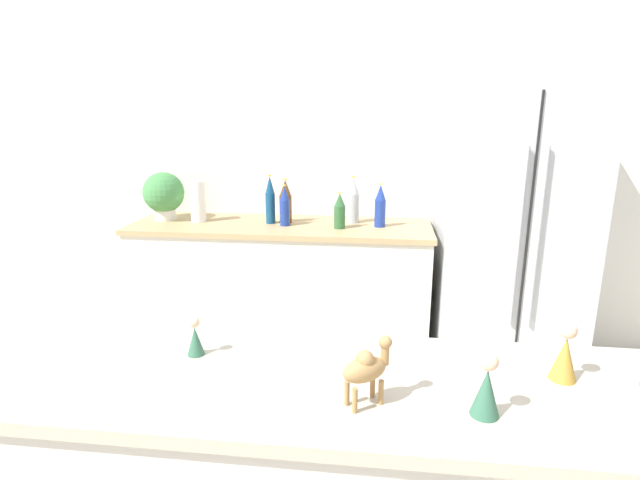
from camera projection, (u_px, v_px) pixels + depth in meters
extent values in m
cube|color=white|center=(363.00, 164.00, 3.48)|extent=(8.00, 0.06, 2.55)
cube|color=silver|center=(282.00, 290.00, 3.44)|extent=(1.96, 0.60, 0.88)
cube|color=tan|center=(280.00, 226.00, 3.32)|extent=(1.99, 0.63, 0.03)
cube|color=silver|center=(509.00, 237.00, 3.07)|extent=(0.82, 0.73, 1.78)
cube|color=black|center=(526.00, 253.00, 2.71)|extent=(0.01, 0.01, 1.71)
cylinder|color=#B2B5BA|center=(519.00, 238.00, 2.68)|extent=(0.02, 0.02, 0.98)
cylinder|color=#B2B5BA|center=(538.00, 239.00, 2.67)|extent=(0.02, 0.02, 0.98)
cube|color=#B7AD99|center=(420.00, 391.00, 1.26)|extent=(1.99, 0.55, 0.03)
cylinder|color=silver|center=(165.00, 214.00, 3.43)|extent=(0.14, 0.14, 0.08)
sphere|color=#478E4C|center=(164.00, 192.00, 3.39)|extent=(0.28, 0.28, 0.28)
cylinder|color=white|center=(198.00, 201.00, 3.35)|extent=(0.10, 0.10, 0.28)
cylinder|color=brown|center=(286.00, 209.00, 3.33)|extent=(0.08, 0.08, 0.18)
cone|color=brown|center=(285.00, 188.00, 3.29)|extent=(0.08, 0.08, 0.10)
cylinder|color=gold|center=(285.00, 179.00, 3.28)|extent=(0.03, 0.03, 0.01)
cylinder|color=#B2B7BC|center=(353.00, 208.00, 3.33)|extent=(0.08, 0.08, 0.19)
cone|color=#B2B7BC|center=(354.00, 186.00, 3.29)|extent=(0.08, 0.08, 0.11)
cylinder|color=gold|center=(354.00, 177.00, 3.27)|extent=(0.03, 0.03, 0.01)
cylinder|color=navy|center=(270.00, 208.00, 3.31)|extent=(0.06, 0.06, 0.20)
cone|color=navy|center=(270.00, 185.00, 3.27)|extent=(0.06, 0.06, 0.11)
cylinder|color=gold|center=(270.00, 175.00, 3.25)|extent=(0.02, 0.02, 0.01)
cylinder|color=navy|center=(380.00, 213.00, 3.21)|extent=(0.07, 0.07, 0.18)
cone|color=navy|center=(381.00, 192.00, 3.18)|extent=(0.07, 0.07, 0.10)
cylinder|color=gold|center=(381.00, 184.00, 3.16)|extent=(0.03, 0.03, 0.01)
cylinder|color=navy|center=(285.00, 213.00, 3.25)|extent=(0.07, 0.07, 0.17)
cone|color=navy|center=(284.00, 193.00, 3.21)|extent=(0.06, 0.06, 0.09)
cylinder|color=gold|center=(284.00, 185.00, 3.20)|extent=(0.02, 0.02, 0.01)
cylinder|color=#2D6033|center=(340.00, 217.00, 3.17)|extent=(0.07, 0.07, 0.14)
cone|color=#2D6033|center=(340.00, 200.00, 3.14)|extent=(0.07, 0.07, 0.08)
cylinder|color=gold|center=(340.00, 193.00, 3.13)|extent=(0.03, 0.03, 0.01)
ellipsoid|color=#A87F4C|center=(365.00, 370.00, 1.15)|extent=(0.13, 0.11, 0.06)
sphere|color=#A87F4C|center=(365.00, 359.00, 1.14)|extent=(0.04, 0.04, 0.04)
cylinder|color=#A87F4C|center=(385.00, 353.00, 1.17)|extent=(0.02, 0.02, 0.06)
sphere|color=#A87F4C|center=(385.00, 342.00, 1.16)|extent=(0.03, 0.03, 0.03)
cylinder|color=#A87F4C|center=(373.00, 385.00, 1.20)|extent=(0.01, 0.01, 0.06)
cylinder|color=#A87F4C|center=(381.00, 392.00, 1.17)|extent=(0.01, 0.01, 0.06)
cylinder|color=#A87F4C|center=(347.00, 393.00, 1.16)|extent=(0.01, 0.01, 0.06)
cylinder|color=#A87F4C|center=(355.00, 400.00, 1.13)|extent=(0.01, 0.01, 0.06)
cone|color=#B28933|center=(564.00, 359.00, 1.27)|extent=(0.07, 0.07, 0.11)
sphere|color=beige|center=(568.00, 330.00, 1.25)|extent=(0.04, 0.04, 0.04)
cone|color=#33664C|center=(195.00, 341.00, 1.40)|extent=(0.05, 0.05, 0.08)
sphere|color=beige|center=(194.00, 322.00, 1.38)|extent=(0.03, 0.03, 0.03)
cone|color=#33664C|center=(486.00, 393.00, 1.12)|extent=(0.07, 0.07, 0.11)
sphere|color=beige|center=(489.00, 362.00, 1.10)|extent=(0.04, 0.04, 0.04)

